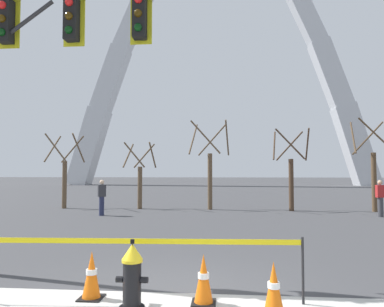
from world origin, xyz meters
The scene contains 15 objects.
ground_plane centered at (0.00, 0.00, 0.00)m, with size 240.00×240.00×0.00m, color #3D3D3F.
fire_hydrant centered at (-0.53, -0.57, 0.47)m, with size 0.46×0.48×0.99m.
caution_tape_barrier centered at (-0.67, -0.29, 0.68)m, with size 5.25×0.28×0.99m.
traffic_cone_by_hydrant centered at (0.47, -0.26, 0.36)m, with size 0.36×0.36×0.73m.
traffic_cone_mid_sidewalk centered at (1.45, -0.63, 0.36)m, with size 0.36×0.36×0.73m.
traffic_cone_curb_edge centered at (-1.26, -0.21, 0.36)m, with size 0.36×0.36×0.73m.
traffic_signal_gantry centered at (-3.33, 1.21, 4.27)m, with size 6.42×0.44×6.00m.
monument_arch centered at (0.00, 47.06, 17.63)m, with size 44.91×2.98×40.56m.
tree_far_left centered at (-7.75, 13.08, 1.77)m, with size 1.84×1.85×3.98m.
tree_left_mid centered at (-3.66, 13.24, 1.56)m, with size 1.63×1.64×3.50m.
tree_center_left centered at (0.06, 13.14, 2.03)m, with size 2.10×2.11×4.57m.
tree_center_right centered at (4.16, 12.87, 1.82)m, with size 1.89×1.90×4.09m.
tree_right_mid centered at (8.14, 12.80, 2.03)m, with size 2.09×2.11×4.56m.
pedestrian_walking_left centered at (-4.66, 10.12, 0.82)m, with size 0.39×0.35×1.59m.
pedestrian_standing_center centered at (7.56, 10.71, 0.82)m, with size 0.36×0.25×1.59m.
Camera 1 is at (0.78, -5.71, 1.96)m, focal length 33.82 mm.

